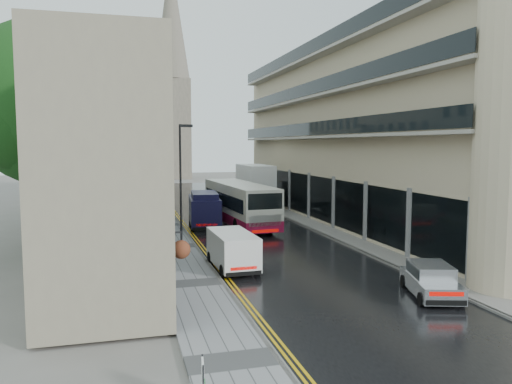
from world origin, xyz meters
name	(u,v)px	position (x,y,z in m)	size (l,w,h in m)	color
ground	(468,381)	(0.00, 0.00, 0.00)	(200.00, 200.00, 0.00)	slate
road	(237,223)	(0.00, 27.50, 0.01)	(9.00, 85.00, 0.02)	black
left_sidewalk	(163,226)	(-5.85, 27.50, 0.06)	(2.70, 85.00, 0.12)	gray
right_sidewalk	(301,220)	(5.40, 27.50, 0.06)	(1.80, 85.00, 0.12)	slate
old_shop_row	(112,148)	(-9.45, 30.00, 6.00)	(4.50, 56.00, 12.00)	gray
modern_block	(365,135)	(10.30, 26.00, 7.00)	(8.00, 40.00, 14.00)	#C4AF92
church_spire	(172,68)	(0.50, 82.00, 20.00)	(6.40, 6.40, 40.00)	gray
tree_near	(54,133)	(-12.50, 20.00, 6.95)	(10.56, 10.56, 13.89)	black
tree_far	(78,145)	(-12.20, 33.00, 6.23)	(9.24, 9.24, 12.46)	black
cream_bus	(236,210)	(-0.99, 23.39, 1.64)	(2.70, 11.87, 3.24)	silver
white_lorry	(247,189)	(2.42, 34.02, 2.17)	(2.46, 8.20, 4.30)	white
silver_hatchback	(422,288)	(2.35, 5.70, 0.71)	(1.62, 3.69, 1.39)	#BABABF
white_van	(223,258)	(-4.30, 11.76, 0.98)	(1.82, 4.24, 1.92)	white
navy_van	(192,212)	(-3.98, 24.63, 1.40)	(2.17, 5.43, 2.77)	black
pedestrian	(170,217)	(-5.56, 24.79, 1.08)	(0.70, 0.46, 1.93)	black
lamp_post_near	(181,187)	(-5.44, 18.74, 3.76)	(0.82, 0.18, 7.29)	black
lamp_post_far	(154,166)	(-5.77, 37.47, 4.21)	(0.92, 0.20, 8.19)	black
estate_sign	(203,382)	(-7.05, 0.49, 0.63)	(0.08, 0.61, 1.02)	white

